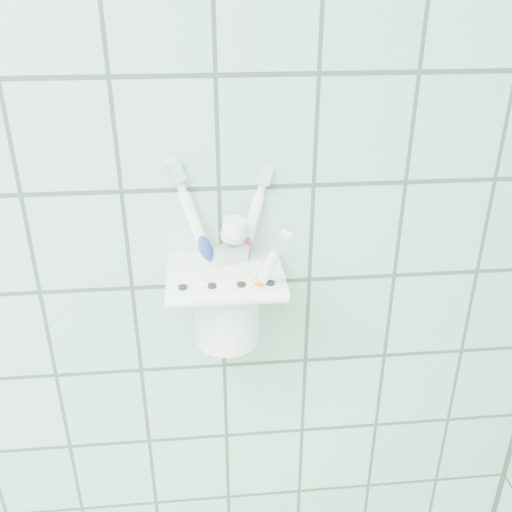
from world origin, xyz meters
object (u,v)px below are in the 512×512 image
at_px(cup, 227,301).
at_px(toothbrush_pink, 235,250).
at_px(toothpaste_tube, 221,268).
at_px(holder_bracket, 225,278).
at_px(toothbrush_orange, 234,265).
at_px(toothbrush_blue, 220,253).

xyz_separation_m(cup, toothbrush_pink, (0.01, 0.00, 0.06)).
bearing_deg(toothpaste_tube, cup, -81.82).
xyz_separation_m(holder_bracket, toothbrush_orange, (0.01, 0.00, 0.01)).
xyz_separation_m(cup, toothpaste_tube, (-0.01, 0.01, 0.04)).
xyz_separation_m(holder_bracket, toothbrush_pink, (0.01, 0.01, 0.03)).
xyz_separation_m(toothbrush_pink, toothbrush_blue, (-0.02, 0.00, -0.00)).
distance_m(toothbrush_blue, toothbrush_orange, 0.02).
relative_size(toothbrush_pink, toothbrush_orange, 1.22).
height_order(holder_bracket, toothbrush_blue, toothbrush_blue).
height_order(toothbrush_orange, toothpaste_tube, toothbrush_orange).
bearing_deg(toothbrush_pink, toothbrush_orange, -124.92).
relative_size(toothbrush_blue, toothbrush_orange, 1.16).
relative_size(cup, toothbrush_pink, 0.46).
bearing_deg(holder_bracket, toothpaste_tube, 108.32).
bearing_deg(toothbrush_orange, holder_bracket, -141.13).
bearing_deg(toothbrush_orange, toothbrush_blue, 179.39).
bearing_deg(cup, toothbrush_blue, 140.50).
xyz_separation_m(toothbrush_pink, toothpaste_tube, (-0.02, 0.01, -0.03)).
height_order(holder_bracket, toothbrush_pink, toothbrush_pink).
relative_size(holder_bracket, toothbrush_orange, 0.74).
distance_m(holder_bracket, toothbrush_orange, 0.02).
bearing_deg(toothpaste_tube, toothbrush_blue, -124.33).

